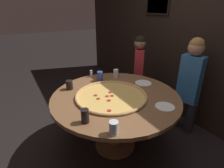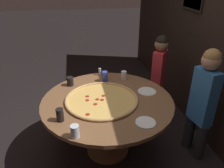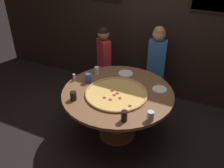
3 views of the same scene
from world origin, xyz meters
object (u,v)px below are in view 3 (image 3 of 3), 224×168
object	(u,v)px
giant_pizza	(116,93)
drink_cup_beside_pizza	(73,96)
dining_table	(118,100)
white_plate_right_side	(126,73)
drink_cup_far_left	(151,116)
diner_far_left	(104,59)
drink_cup_far_right	(88,78)
white_plate_beside_cup	(160,89)
drink_cup_front_edge	(124,116)
diner_side_left	(156,61)
drink_cup_near_right	(97,71)
condiment_shaker	(74,77)

from	to	relation	value
giant_pizza	drink_cup_beside_pizza	size ratio (longest dim) A/B	7.24
dining_table	white_plate_right_side	size ratio (longest dim) A/B	6.79
drink_cup_far_left	diner_far_left	bearing A→B (deg)	134.78
drink_cup_beside_pizza	drink_cup_far_right	bearing A→B (deg)	95.97
white_plate_right_side	white_plate_beside_cup	distance (m)	0.61
dining_table	diner_far_left	size ratio (longest dim) A/B	1.17
drink_cup_front_edge	diner_side_left	bearing A→B (deg)	93.80
drink_cup_far_left	diner_far_left	world-z (taller)	diner_far_left
giant_pizza	white_plate_right_side	bearing A→B (deg)	100.70
drink_cup_far_left	drink_cup_beside_pizza	size ratio (longest dim) A/B	1.04
drink_cup_far_right	diner_far_left	distance (m)	0.83
drink_cup_far_right	diner_far_left	bearing A→B (deg)	102.00
dining_table	white_plate_right_side	world-z (taller)	white_plate_right_side
white_plate_beside_cup	drink_cup_near_right	bearing A→B (deg)	179.90
drink_cup_far_right	giant_pizza	bearing A→B (deg)	-12.58
white_plate_beside_cup	diner_far_left	size ratio (longest dim) A/B	0.15
white_plate_beside_cup	diner_side_left	world-z (taller)	diner_side_left
diner_far_left	drink_cup_far_right	bearing A→B (deg)	139.09
white_plate_right_side	giant_pizza	bearing A→B (deg)	-79.30
drink_cup_far_right	diner_side_left	world-z (taller)	diner_side_left
giant_pizza	drink_cup_beside_pizza	xyz separation A→B (m)	(-0.43, -0.34, 0.04)
giant_pizza	drink_cup_far_left	xyz separation A→B (m)	(0.56, -0.30, 0.05)
giant_pizza	white_plate_right_side	xyz separation A→B (m)	(-0.11, 0.56, -0.01)
dining_table	drink_cup_near_right	xyz separation A→B (m)	(-0.47, 0.29, 0.20)
giant_pizza	drink_cup_far_left	world-z (taller)	drink_cup_far_left
white_plate_right_side	diner_far_left	size ratio (longest dim) A/B	0.17
drink_cup_far_right	drink_cup_near_right	size ratio (longest dim) A/B	1.14
dining_table	diner_far_left	distance (m)	1.07
drink_cup_far_right	drink_cup_beside_pizza	world-z (taller)	drink_cup_far_right
diner_far_left	white_plate_beside_cup	bearing A→B (deg)	-169.25
drink_cup_beside_pizza	drink_cup_near_right	xyz separation A→B (m)	(-0.05, 0.70, 0.00)
drink_cup_near_right	diner_side_left	bearing A→B (deg)	48.06
drink_cup_near_right	drink_cup_far_right	bearing A→B (deg)	-90.00
dining_table	diner_far_left	xyz separation A→B (m)	(-0.64, 0.85, 0.12)
drink_cup_beside_pizza	white_plate_right_side	distance (m)	0.96
drink_cup_near_right	condiment_shaker	bearing A→B (deg)	-124.56
dining_table	drink_cup_far_right	distance (m)	0.52
drink_cup_far_left	white_plate_right_side	size ratio (longest dim) A/B	0.54
drink_cup_beside_pizza	drink_cup_far_left	bearing A→B (deg)	2.10
drink_cup_far_left	diner_side_left	distance (m)	1.46
diner_side_left	condiment_shaker	bearing A→B (deg)	38.96
drink_cup_front_edge	diner_side_left	size ratio (longest dim) A/B	0.10
white_plate_right_side	condiment_shaker	world-z (taller)	condiment_shaker
drink_cup_near_right	drink_cup_beside_pizza	bearing A→B (deg)	-86.18
drink_cup_far_right	dining_table	bearing A→B (deg)	-4.95
giant_pizza	drink_cup_near_right	world-z (taller)	drink_cup_near_right
condiment_shaker	diner_far_left	bearing A→B (deg)	87.85
diner_side_left	white_plate_beside_cup	bearing A→B (deg)	99.23
giant_pizza	drink_cup_far_right	size ratio (longest dim) A/B	6.11
drink_cup_front_edge	drink_cup_near_right	size ratio (longest dim) A/B	1.11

